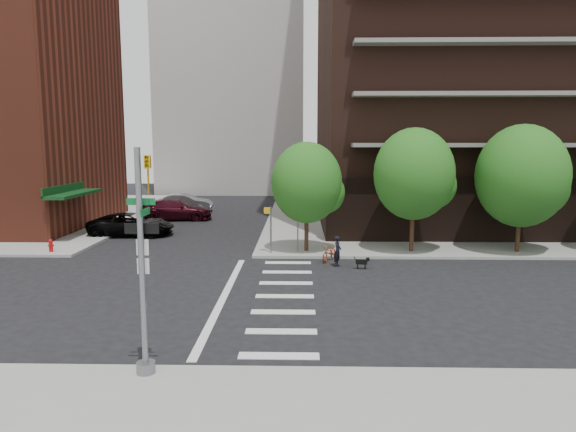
# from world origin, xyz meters

# --- Properties ---
(ground) EXTENTS (120.00, 120.00, 0.00)m
(ground) POSITION_xyz_m (0.00, 0.00, 0.00)
(ground) COLOR black
(ground) RESTS_ON ground
(sidewalk_ne) EXTENTS (39.00, 33.00, 0.15)m
(sidewalk_ne) POSITION_xyz_m (20.50, 23.50, 0.07)
(sidewalk_ne) COLOR gray
(sidewalk_ne) RESTS_ON ground
(crosswalk) EXTENTS (3.85, 13.00, 0.01)m
(crosswalk) POSITION_xyz_m (2.21, -0.00, 0.01)
(crosswalk) COLOR silver
(crosswalk) RESTS_ON ground
(tree_a) EXTENTS (4.00, 4.00, 5.90)m
(tree_a) POSITION_xyz_m (4.00, 8.50, 4.04)
(tree_a) COLOR #301E11
(tree_a) RESTS_ON sidewalk_ne
(tree_b) EXTENTS (4.50, 4.50, 6.65)m
(tree_b) POSITION_xyz_m (10.00, 8.50, 4.54)
(tree_b) COLOR #301E11
(tree_b) RESTS_ON sidewalk_ne
(tree_c) EXTENTS (5.00, 5.00, 6.80)m
(tree_c) POSITION_xyz_m (16.00, 8.50, 4.45)
(tree_c) COLOR #301E11
(tree_c) RESTS_ON sidewalk_ne
(traffic_signal) EXTENTS (0.90, 0.75, 6.00)m
(traffic_signal) POSITION_xyz_m (-0.47, -7.49, 2.70)
(traffic_signal) COLOR slate
(traffic_signal) RESTS_ON sidewalk_s
(pedestrian_signal) EXTENTS (2.18, 0.67, 2.60)m
(pedestrian_signal) POSITION_xyz_m (2.32, 7.92, 1.85)
(pedestrian_signal) COLOR slate
(pedestrian_signal) RESTS_ON sidewalk_ne
(fire_hydrant) EXTENTS (0.24, 0.24, 0.73)m
(fire_hydrant) POSITION_xyz_m (-10.50, 7.80, 0.55)
(fire_hydrant) COLOR #A50C0C
(fire_hydrant) RESTS_ON sidewalk_nw
(parked_car_black) EXTENTS (2.79, 5.73, 1.57)m
(parked_car_black) POSITION_xyz_m (-7.85, 13.80, 0.78)
(parked_car_black) COLOR black
(parked_car_black) RESTS_ON ground
(parked_car_maroon) EXTENTS (2.85, 6.04, 1.70)m
(parked_car_maroon) POSITION_xyz_m (-6.58, 21.16, 0.85)
(parked_car_maroon) COLOR #360B15
(parked_car_maroon) RESTS_ON ground
(parked_car_silver) EXTENTS (2.09, 5.16, 1.66)m
(parked_car_silver) POSITION_xyz_m (-6.99, 26.39, 0.83)
(parked_car_silver) COLOR gray
(parked_car_silver) RESTS_ON ground
(scooter) EXTENTS (1.28, 1.84, 0.92)m
(scooter) POSITION_xyz_m (5.20, 6.50, 0.46)
(scooter) COLOR #9C2C09
(scooter) RESTS_ON ground
(dog_walker) EXTENTS (0.66, 0.53, 1.57)m
(dog_walker) POSITION_xyz_m (5.55, 5.29, 0.79)
(dog_walker) COLOR black
(dog_walker) RESTS_ON ground
(dog) EXTENTS (0.69, 0.22, 0.58)m
(dog) POSITION_xyz_m (6.75, 4.76, 0.36)
(dog) COLOR black
(dog) RESTS_ON ground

